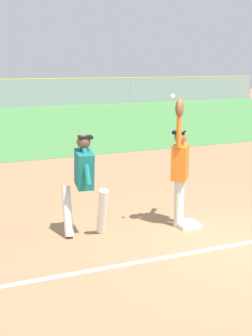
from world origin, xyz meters
The scene contains 8 objects.
ground_plane centered at (0.00, 0.00, 0.00)m, with size 79.32×79.32×0.00m, color #A37A54.
outfield_grass centered at (0.00, 17.61, 0.01)m, with size 45.68×18.57×0.01m, color #4C8C47.
first_base centered at (-0.30, 1.19, 0.04)m, with size 0.38×0.38×0.08m, color white.
fielder centered at (-0.38, 1.35, 1.12)m, with size 0.67×0.75×2.28m.
runner centered at (-2.09, 1.58, 1.00)m, with size 0.75×0.84×1.72m.
baseball centered at (-0.68, 1.16, 2.33)m, with size 0.07×0.07×0.07m, color white.
parked_car_tan centered at (6.69, 29.71, 0.67)m, with size 4.49×2.30×1.25m.
parked_car_silver centered at (12.67, 29.26, 0.67)m, with size 4.52×2.36×1.25m.
Camera 1 is at (-4.84, -5.61, 2.83)m, focal length 51.04 mm.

